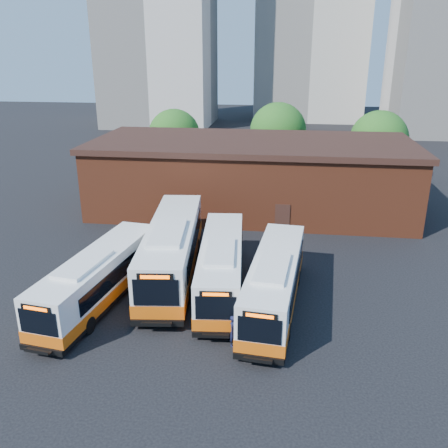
# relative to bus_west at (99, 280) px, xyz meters

# --- Properties ---
(ground) EXTENTS (220.00, 220.00, 0.00)m
(ground) POSITION_rel_bus_west_xyz_m (7.37, -1.20, -1.44)
(ground) COLOR black
(bus_west) EXTENTS (3.94, 11.80, 3.17)m
(bus_west) POSITION_rel_bus_west_xyz_m (0.00, 0.00, 0.00)
(bus_west) COLOR white
(bus_west) RESTS_ON ground
(bus_midwest) EXTENTS (4.29, 13.97, 3.75)m
(bus_midwest) POSITION_rel_bus_west_xyz_m (3.42, 4.00, 0.27)
(bus_midwest) COLOR white
(bus_midwest) RESTS_ON ground
(bus_mideast) EXTENTS (3.46, 11.98, 3.22)m
(bus_mideast) POSITION_rel_bus_west_xyz_m (6.83, 2.50, 0.03)
(bus_mideast) COLOR white
(bus_mideast) RESTS_ON ground
(bus_east) EXTENTS (3.48, 11.92, 3.21)m
(bus_east) POSITION_rel_bus_west_xyz_m (10.12, 0.77, 0.02)
(bus_east) COLOR white
(bus_east) RESTS_ON ground
(transit_worker) EXTENTS (0.61, 0.71, 1.66)m
(transit_worker) POSITION_rel_bus_west_xyz_m (8.26, -3.33, -0.61)
(transit_worker) COLOR #121634
(transit_worker) RESTS_ON ground
(depot_building) EXTENTS (28.60, 12.60, 6.40)m
(depot_building) POSITION_rel_bus_west_xyz_m (7.37, 18.80, 1.82)
(depot_building) COLOR brown
(depot_building) RESTS_ON ground
(tree_west) EXTENTS (6.00, 6.00, 7.65)m
(tree_west) POSITION_rel_bus_west_xyz_m (-2.63, 30.80, 3.21)
(tree_west) COLOR #382314
(tree_west) RESTS_ON ground
(tree_mid) EXTENTS (6.56, 6.56, 8.36)m
(tree_mid) POSITION_rel_bus_west_xyz_m (9.37, 32.80, 3.64)
(tree_mid) COLOR #382314
(tree_mid) RESTS_ON ground
(tree_east) EXTENTS (6.24, 6.24, 7.96)m
(tree_east) POSITION_rel_bus_west_xyz_m (20.37, 29.80, 3.39)
(tree_east) COLOR #382314
(tree_east) RESTS_ON ground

